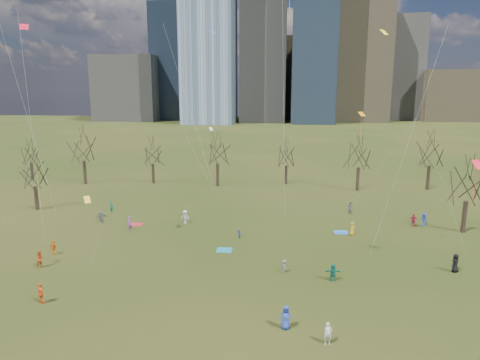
# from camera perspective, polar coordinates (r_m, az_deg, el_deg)

# --- Properties ---
(ground) EXTENTS (500.00, 500.00, 0.00)m
(ground) POSITION_cam_1_polar(r_m,az_deg,el_deg) (37.20, -2.05, -14.45)
(ground) COLOR black
(ground) RESTS_ON ground
(downtown_skyline) EXTENTS (212.50, 78.00, 118.00)m
(downtown_skyline) POSITION_cam_1_polar(r_m,az_deg,el_deg) (244.83, 4.63, 16.99)
(downtown_skyline) COLOR slate
(downtown_skyline) RESTS_ON ground
(bare_tree_row) EXTENTS (113.04, 29.80, 9.50)m
(bare_tree_row) POSITION_cam_1_polar(r_m,az_deg,el_deg) (71.18, 2.12, 3.41)
(bare_tree_row) COLOR black
(bare_tree_row) RESTS_ON ground
(blanket_teal) EXTENTS (1.60, 1.50, 0.03)m
(blanket_teal) POSITION_cam_1_polar(r_m,az_deg,el_deg) (45.68, -2.11, -9.31)
(blanket_teal) COLOR teal
(blanket_teal) RESTS_ON ground
(blanket_navy) EXTENTS (1.60, 1.50, 0.03)m
(blanket_navy) POSITION_cam_1_polar(r_m,az_deg,el_deg) (52.44, 13.30, -6.81)
(blanket_navy) COLOR blue
(blanket_navy) RESTS_ON ground
(blanket_crimson) EXTENTS (1.60, 1.50, 0.03)m
(blanket_crimson) POSITION_cam_1_polar(r_m,az_deg,el_deg) (55.58, -13.68, -5.76)
(blanket_crimson) COLOR #B12328
(blanket_crimson) RESTS_ON ground
(person_0) EXTENTS (0.90, 0.62, 1.75)m
(person_0) POSITION_cam_1_polar(r_m,az_deg,el_deg) (31.60, 6.11, -17.78)
(person_0) COLOR #2842AE
(person_0) RESTS_ON ground
(person_1) EXTENTS (0.66, 0.54, 1.54)m
(person_1) POSITION_cam_1_polar(r_m,az_deg,el_deg) (30.47, 11.65, -19.40)
(person_1) COLOR silver
(person_1) RESTS_ON ground
(person_2) EXTENTS (1.01, 1.04, 1.68)m
(person_2) POSITION_cam_1_polar(r_m,az_deg,el_deg) (45.21, -25.07, -9.57)
(person_2) COLOR #BF421B
(person_2) RESTS_ON ground
(person_3) EXTENTS (0.78, 0.92, 1.24)m
(person_3) POSITION_cam_1_polar(r_m,az_deg,el_deg) (40.35, 5.90, -11.37)
(person_3) COLOR #5E5E62
(person_3) RESTS_ON ground
(person_4) EXTENTS (1.02, 0.94, 1.68)m
(person_4) POSITION_cam_1_polar(r_m,az_deg,el_deg) (38.09, -25.01, -13.56)
(person_4) COLOR orange
(person_4) RESTS_ON ground
(person_5) EXTENTS (1.49, 0.49, 1.60)m
(person_5) POSITION_cam_1_polar(r_m,az_deg,el_deg) (39.33, 12.29, -11.94)
(person_5) COLOR #197460
(person_5) RESTS_ON ground
(person_6) EXTENTS (1.02, 0.97, 1.76)m
(person_6) POSITION_cam_1_polar(r_m,az_deg,el_deg) (44.82, 26.79, -9.86)
(person_6) COLOR black
(person_6) RESTS_ON ground
(person_7) EXTENTS (0.50, 0.68, 1.73)m
(person_7) POSITION_cam_1_polar(r_m,az_deg,el_deg) (53.20, -14.54, -5.64)
(person_7) COLOR #904A95
(person_7) RESTS_ON ground
(person_8) EXTENTS (0.56, 0.62, 1.03)m
(person_8) POSITION_cam_1_polar(r_m,az_deg,el_deg) (48.89, -0.16, -7.24)
(person_8) COLOR #234397
(person_8) RESTS_ON ground
(person_9) EXTENTS (1.24, 0.93, 1.70)m
(person_9) POSITION_cam_1_polar(r_m,az_deg,el_deg) (54.72, -7.34, -4.88)
(person_9) COLOR silver
(person_9) RESTS_ON ground
(person_10) EXTENTS (1.01, 0.58, 1.62)m
(person_10) POSITION_cam_1_polar(r_m,az_deg,el_deg) (57.14, 22.11, -4.99)
(person_10) COLOR #A7173C
(person_10) RESTS_ON ground
(person_11) EXTENTS (1.38, 1.29, 1.55)m
(person_11) POSITION_cam_1_polar(r_m,az_deg,el_deg) (57.21, -18.01, -4.71)
(person_11) COLOR slate
(person_11) RESTS_ON ground
(person_12) EXTENTS (0.73, 0.90, 1.59)m
(person_12) POSITION_cam_1_polar(r_m,az_deg,el_deg) (51.50, 14.74, -6.32)
(person_12) COLOR gold
(person_12) RESTS_ON ground
(person_13) EXTENTS (0.71, 0.67, 1.63)m
(person_13) POSITION_cam_1_polar(r_m,az_deg,el_deg) (61.67, -16.76, -3.42)
(person_13) COLOR #186F5F
(person_13) RESTS_ON ground
(person_14) EXTENTS (1.00, 1.01, 1.65)m
(person_14) POSITION_cam_1_polar(r_m,az_deg,el_deg) (60.54, 14.48, -3.57)
(person_14) COLOR slate
(person_14) RESTS_ON ground
(person_15) EXTENTS (1.25, 1.16, 1.69)m
(person_15) POSITION_cam_1_polar(r_m,az_deg,el_deg) (57.95, 23.31, -4.83)
(person_15) COLOR #263FA5
(person_15) RESTS_ON ground
(person_16) EXTENTS (0.98, 0.70, 1.55)m
(person_16) POSITION_cam_1_polar(r_m,az_deg,el_deg) (48.17, -23.62, -8.23)
(person_16) COLOR orange
(person_16) RESTS_ON ground
(kites_airborne) EXTENTS (70.98, 36.35, 29.23)m
(kites_airborne) POSITION_cam_1_polar(r_m,az_deg,el_deg) (47.71, 8.71, 7.52)
(kites_airborne) COLOR yellow
(kites_airborne) RESTS_ON ground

